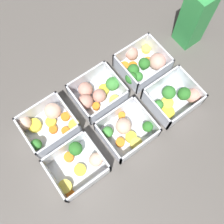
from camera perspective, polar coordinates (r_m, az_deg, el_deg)
The scene contains 8 objects.
ground_plane at distance 0.75m, azimuth -0.00°, elevation -0.57°, with size 4.00×4.00×0.00m, color #56514C.
container_near_left at distance 0.70m, azimuth -7.31°, elevation -11.24°, with size 0.15×0.12×0.06m.
container_near_center at distance 0.71m, azimuth 3.16°, elevation -4.02°, with size 0.13×0.12×0.06m.
container_near_right at distance 0.77m, azimuth 13.63°, elevation 3.03°, with size 0.14×0.12×0.06m.
container_far_left at distance 0.74m, azimuth -14.01°, elevation -2.46°, with size 0.15×0.13×0.06m.
container_far_center at distance 0.75m, azimuth -3.32°, elevation 4.03°, with size 0.14×0.12×0.06m.
container_far_right at distance 0.80m, azimuth 6.71°, elevation 10.22°, with size 0.15×0.14×0.06m.
juice_carton at distance 0.84m, azimuth 17.49°, elevation 18.92°, with size 0.07×0.07×0.20m.
Camera 1 is at (-0.15, -0.21, 0.70)m, focal length 42.00 mm.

